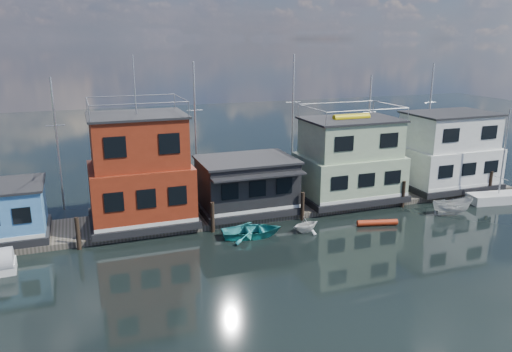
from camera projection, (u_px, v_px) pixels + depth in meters
name	position (u px, v px, depth m)	size (l,w,h in m)	color
ground	(323.00, 279.00, 28.47)	(160.00, 160.00, 0.00)	black
dock	(253.00, 211.00, 39.30)	(48.00, 5.00, 0.40)	#595147
houseboat_red	(140.00, 172.00, 35.48)	(7.40, 5.90, 11.86)	black
houseboat_dark	(247.00, 184.00, 38.53)	(7.40, 6.10, 4.06)	black
houseboat_green	(349.00, 161.00, 41.20)	(8.40, 5.90, 7.03)	black
houseboat_white	(448.00, 152.00, 44.49)	(8.40, 5.90, 6.66)	black
pilings	(261.00, 211.00, 36.42)	(42.28, 0.28, 2.20)	#2D2116
background_masts	(280.00, 128.00, 44.88)	(36.40, 0.16, 12.00)	silver
dinghy_white	(306.00, 224.00, 35.33)	(1.87, 2.17, 1.14)	silver
dinghy_teal	(252.00, 231.00, 34.55)	(3.01, 4.22, 0.87)	teal
red_kayak	(377.00, 223.00, 36.64)	(0.44, 0.44, 3.01)	#B42E13
day_sailer	(498.00, 197.00, 41.79)	(5.23, 2.40, 7.95)	silver
motorboat	(452.00, 206.00, 38.88)	(1.27, 3.38, 1.30)	beige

